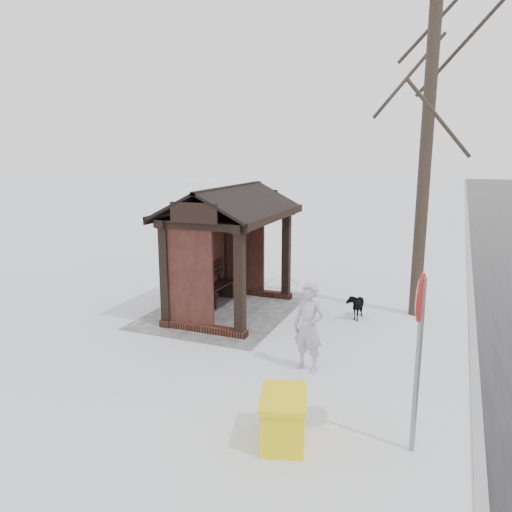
{
  "coord_description": "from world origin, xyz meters",
  "views": [
    {
      "loc": [
        10.64,
        4.99,
        3.96
      ],
      "look_at": [
        0.36,
        0.8,
        1.54
      ],
      "focal_mm": 35.0,
      "sensor_mm": 36.0,
      "label": 1
    }
  ],
  "objects": [
    {
      "name": "ground",
      "position": [
        0.0,
        0.0,
        0.0
      ],
      "size": [
        120.0,
        120.0,
        0.0
      ],
      "primitive_type": "plane",
      "color": "silver",
      "rests_on": "ground"
    },
    {
      "name": "kerb",
      "position": [
        0.0,
        5.5,
        0.01
      ],
      "size": [
        120.0,
        0.15,
        0.06
      ],
      "primitive_type": "cube",
      "color": "gray",
      "rests_on": "ground"
    },
    {
      "name": "trampled_patch",
      "position": [
        0.0,
        -0.2,
        0.01
      ],
      "size": [
        4.2,
        3.2,
        0.02
      ],
      "primitive_type": "cube",
      "color": "#949499",
      "rests_on": "ground"
    },
    {
      "name": "bus_shelter",
      "position": [
        0.0,
        -0.16,
        2.17
      ],
      "size": [
        3.6,
        2.4,
        3.09
      ],
      "color": "#371B14",
      "rests_on": "ground"
    },
    {
      "name": "tree_near",
      "position": [
        -1.5,
        4.2,
        6.16
      ],
      "size": [
        3.42,
        3.42,
        9.03
      ],
      "color": "black",
      "rests_on": "ground"
    },
    {
      "name": "pedestrian",
      "position": [
        2.46,
        2.67,
        0.82
      ],
      "size": [
        0.54,
        0.68,
        1.64
      ],
      "primitive_type": "imported",
      "rotation": [
        0.0,
        0.0,
        1.3
      ],
      "color": "#AAA0BB",
      "rests_on": "ground"
    },
    {
      "name": "dog",
      "position": [
        -0.7,
        2.92,
        0.31
      ],
      "size": [
        0.74,
        0.35,
        0.62
      ],
      "primitive_type": "imported",
      "rotation": [
        0.0,
        0.0,
        1.58
      ],
      "color": "black",
      "rests_on": "ground"
    },
    {
      "name": "grit_bin",
      "position": [
        4.79,
        3.0,
        0.35
      ],
      "size": [
        1.05,
        0.85,
        0.7
      ],
      "rotation": [
        0.0,
        0.0,
        0.29
      ],
      "color": "yellow",
      "rests_on": "ground"
    },
    {
      "name": "road_sign",
      "position": [
        4.32,
        4.65,
        1.75
      ],
      "size": [
        0.62,
        0.11,
        2.44
      ],
      "rotation": [
        0.0,
        0.0,
        -0.07
      ],
      "color": "gray",
      "rests_on": "ground"
    }
  ]
}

